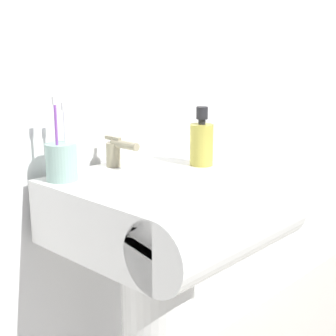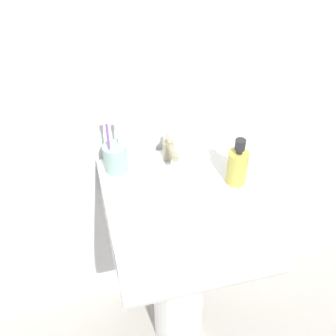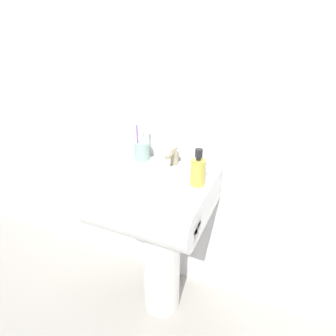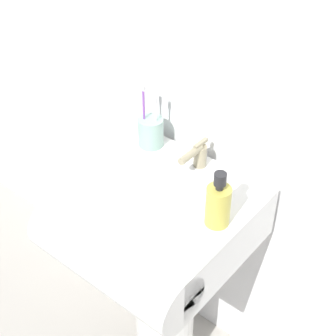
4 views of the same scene
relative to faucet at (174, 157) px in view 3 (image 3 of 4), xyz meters
name	(u,v)px [view 3 (image 3 of 4)]	position (x,y,z in m)	size (l,w,h in m)	color
ground_plane	(162,302)	(0.00, -0.15, -0.87)	(6.00, 6.00, 0.00)	#ADA89E
wall_back	(182,85)	(0.00, 0.11, 0.33)	(5.00, 0.05, 2.40)	white
sink_pedestal	(161,259)	(0.00, -0.15, -0.54)	(0.20, 0.20, 0.66)	white
sink_basin	(155,199)	(0.00, -0.21, -0.13)	(0.48, 0.52, 0.17)	white
faucet	(174,157)	(0.00, 0.00, 0.00)	(0.04, 0.12, 0.08)	tan
toothbrush_cup	(142,151)	(-0.18, 0.00, 0.00)	(0.08, 0.08, 0.21)	#99BFB2
soap_bottle	(198,172)	(0.17, -0.16, 0.02)	(0.06, 0.06, 0.16)	gold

